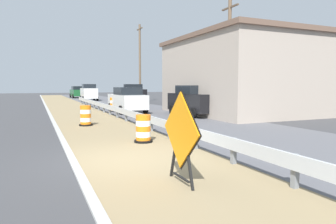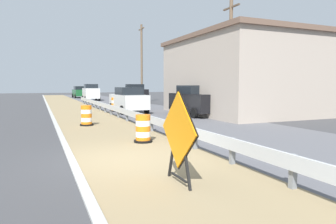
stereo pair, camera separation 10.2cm
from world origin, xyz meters
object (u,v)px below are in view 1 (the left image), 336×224
(car_mid_far_lane, at_px, (194,100))
(traffic_barrel_mid, at_px, (113,105))
(car_trailing_near_lane, at_px, (133,94))
(traffic_barrel_nearest, at_px, (143,130))
(car_lead_near_lane, at_px, (78,92))
(traffic_barrel_close, at_px, (86,117))
(utility_pole_mid, at_px, (140,63))
(car_trailing_far_lane, at_px, (127,100))
(car_lead_far_lane, at_px, (89,92))
(utility_pole_near, at_px, (229,56))
(warning_sign_diamond, at_px, (181,133))

(car_mid_far_lane, bearing_deg, traffic_barrel_mid, -143.19)
(car_trailing_near_lane, bearing_deg, traffic_barrel_nearest, -14.43)
(car_lead_near_lane, xyz_separation_m, car_trailing_near_lane, (3.73, -18.99, 0.13))
(traffic_barrel_close, bearing_deg, utility_pole_mid, 63.67)
(traffic_barrel_close, xyz_separation_m, car_trailing_near_lane, (7.80, 17.07, 0.63))
(car_lead_near_lane, relative_size, car_trailing_far_lane, 0.97)
(traffic_barrel_nearest, relative_size, car_lead_far_lane, 0.25)
(car_mid_far_lane, height_order, car_trailing_far_lane, car_mid_far_lane)
(car_trailing_near_lane, distance_m, car_trailing_far_lane, 11.15)
(traffic_barrel_nearest, xyz_separation_m, utility_pole_mid, (7.72, 23.52, 4.24))
(car_lead_near_lane, distance_m, car_mid_far_lane, 33.82)
(car_trailing_near_lane, height_order, utility_pole_near, utility_pole_near)
(traffic_barrel_nearest, height_order, car_trailing_near_lane, car_trailing_near_lane)
(car_lead_far_lane, height_order, car_mid_far_lane, car_lead_far_lane)
(car_trailing_near_lane, height_order, car_lead_far_lane, car_lead_far_lane)
(car_lead_far_lane, distance_m, utility_pole_mid, 9.91)
(car_lead_near_lane, bearing_deg, traffic_barrel_mid, 176.46)
(car_lead_far_lane, relative_size, car_trailing_far_lane, 0.86)
(warning_sign_diamond, xyz_separation_m, car_trailing_far_lane, (3.62, 16.69, -0.10))
(traffic_barrel_mid, xyz_separation_m, car_trailing_far_lane, (0.77, -1.22, 0.47))
(utility_pole_near, bearing_deg, traffic_barrel_close, -169.93)
(utility_pole_mid, bearing_deg, car_lead_far_lane, 120.16)
(car_mid_far_lane, distance_m, utility_pole_near, 3.89)
(car_trailing_far_lane, height_order, utility_pole_mid, utility_pole_mid)
(car_trailing_near_lane, bearing_deg, car_lead_far_lane, -156.87)
(car_lead_far_lane, bearing_deg, car_trailing_near_lane, -157.74)
(car_lead_near_lane, xyz_separation_m, car_lead_far_lane, (0.23, -10.01, 0.15))
(warning_sign_diamond, relative_size, traffic_barrel_mid, 1.81)
(traffic_barrel_mid, bearing_deg, car_trailing_near_lane, 64.15)
(utility_pole_mid, bearing_deg, traffic_barrel_mid, -118.76)
(warning_sign_diamond, height_order, car_lead_near_lane, warning_sign_diamond)
(car_mid_far_lane, height_order, utility_pole_mid, utility_pole_mid)
(traffic_barrel_close, relative_size, car_lead_far_lane, 0.26)
(traffic_barrel_close, distance_m, car_lead_far_lane, 26.41)
(car_trailing_near_lane, xyz_separation_m, utility_pole_mid, (1.14, 0.99, 3.59))
(car_lead_near_lane, relative_size, car_trailing_near_lane, 1.01)
(warning_sign_diamond, xyz_separation_m, car_trailing_near_lane, (7.36, 27.20, 0.04))
(car_lead_near_lane, xyz_separation_m, utility_pole_near, (5.88, -34.29, 3.10))
(traffic_barrel_mid, distance_m, car_mid_far_lane, 6.90)
(traffic_barrel_close, height_order, utility_pole_mid, utility_pole_mid)
(warning_sign_diamond, height_order, car_trailing_far_lane, warning_sign_diamond)
(utility_pole_mid, bearing_deg, car_trailing_near_lane, -138.98)
(car_trailing_near_lane, bearing_deg, warning_sign_diamond, -13.29)
(car_lead_near_lane, distance_m, utility_pole_mid, 19.01)
(warning_sign_diamond, height_order, car_mid_far_lane, car_mid_far_lane)
(car_lead_near_lane, xyz_separation_m, utility_pole_mid, (4.87, -17.99, 3.72))
(car_trailing_far_lane, bearing_deg, traffic_barrel_nearest, 165.50)
(car_lead_near_lane, xyz_separation_m, car_mid_far_lane, (3.54, -33.63, 0.07))
(warning_sign_diamond, height_order, utility_pole_near, utility_pole_near)
(traffic_barrel_mid, height_order, car_lead_far_lane, car_lead_far_lane)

